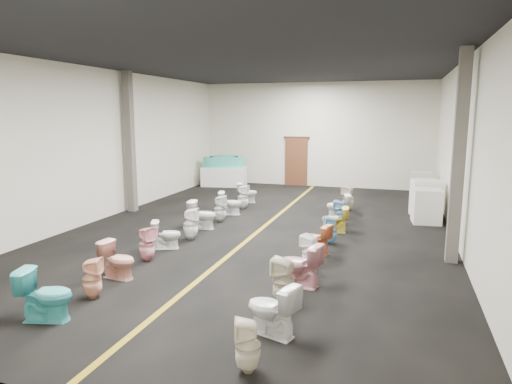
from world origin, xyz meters
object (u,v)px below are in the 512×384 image
bathtub (224,162)px  toilet_left_1 (92,278)px  toilet_right_5 (316,239)px  toilet_right_9 (338,206)px  appliance_crate_b (425,198)px  toilet_left_3 (147,244)px  toilet_right_2 (284,282)px  toilet_left_10 (247,193)px  toilet_left_9 (243,197)px  toilet_left_5 (191,224)px  toilet_right_3 (300,265)px  toilet_left_6 (202,215)px  toilet_left_2 (118,260)px  toilet_right_4 (310,252)px  appliance_crate_a (427,206)px  toilet_right_8 (340,213)px  toilet_right_7 (335,220)px  appliance_crate_d (421,185)px  toilet_left_4 (166,235)px  toilet_right_1 (272,309)px  toilet_right_0 (248,346)px  toilet_right_10 (348,198)px  toilet_left_8 (230,203)px  toilet_left_0 (46,295)px  display_table (224,176)px  appliance_crate_c (423,195)px

bathtub → toilet_left_1: size_ratio=2.46×
toilet_right_5 → toilet_right_9: toilet_right_9 is taller
appliance_crate_b → toilet_left_3: bearing=-132.5°
toilet_right_9 → toilet_right_2: bearing=-15.4°
toilet_left_10 → toilet_left_9: bearing=177.5°
toilet_left_5 → toilet_right_3: (3.32, -2.28, 0.01)m
toilet_right_5 → toilet_left_6: bearing=-96.2°
toilet_left_9 → toilet_right_9: (3.23, -0.34, -0.04)m
toilet_left_2 → toilet_left_9: size_ratio=0.91×
toilet_left_1 → toilet_right_4: same height
appliance_crate_a → toilet_right_8: bearing=-156.0°
toilet_right_7 → appliance_crate_d: bearing=148.8°
toilet_left_4 → toilet_right_3: size_ratio=0.83×
appliance_crate_b → toilet_right_1: appliance_crate_b is taller
toilet_left_5 → toilet_right_0: (3.31, -5.30, -0.06)m
toilet_right_1 → appliance_crate_a: bearing=-179.4°
toilet_left_1 → toilet_right_5: bearing=-58.0°
toilet_left_1 → toilet_right_9: bearing=-40.0°
toilet_left_9 → toilet_right_2: size_ratio=0.97×
toilet_right_5 → toilet_left_9: bearing=-127.2°
toilet_left_6 → toilet_right_8: toilet_left_6 is taller
toilet_left_6 → toilet_right_0: toilet_left_6 is taller
toilet_right_7 → toilet_right_0: bearing=-10.0°
appliance_crate_b → toilet_right_0: bearing=-104.0°
toilet_left_1 → toilet_left_5: (-0.01, 3.93, 0.04)m
toilet_right_10 → toilet_left_8: bearing=-47.3°
toilet_left_0 → toilet_left_2: toilet_left_0 is taller
appliance_crate_a → toilet_right_2: appliance_crate_a is taller
toilet_left_1 → toilet_right_0: size_ratio=1.03×
toilet_left_1 → toilet_right_3: size_ratio=0.88×
toilet_right_2 → toilet_right_1: bearing=9.0°
toilet_left_2 → toilet_right_5: (3.39, 2.71, -0.02)m
display_table → toilet_right_7: display_table is taller
toilet_left_4 → toilet_right_8: 5.08m
toilet_right_0 → toilet_right_8: (0.11, 7.97, 0.01)m
toilet_left_3 → toilet_right_1: size_ratio=0.96×
toilet_left_0 → toilet_right_3: bearing=-67.5°
toilet_right_0 → toilet_right_9: size_ratio=0.96×
bathtub → toilet_right_8: bathtub is taller
toilet_left_1 → toilet_left_2: toilet_left_2 is taller
toilet_left_10 → toilet_right_5: size_ratio=1.03×
toilet_left_8 → toilet_right_2: size_ratio=0.89×
toilet_right_1 → toilet_right_8: bearing=-163.0°
toilet_right_1 → bathtub: bearing=-138.0°
bathtub → appliance_crate_c: bearing=-35.5°
toilet_right_0 → toilet_right_10: 10.04m
toilet_left_6 → toilet_right_4: (3.50, -2.43, -0.03)m
appliance_crate_b → toilet_right_3: (-2.48, -6.92, -0.16)m
toilet_left_9 → toilet_left_6: bearing=173.9°
appliance_crate_b → toilet_left_9: 5.82m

